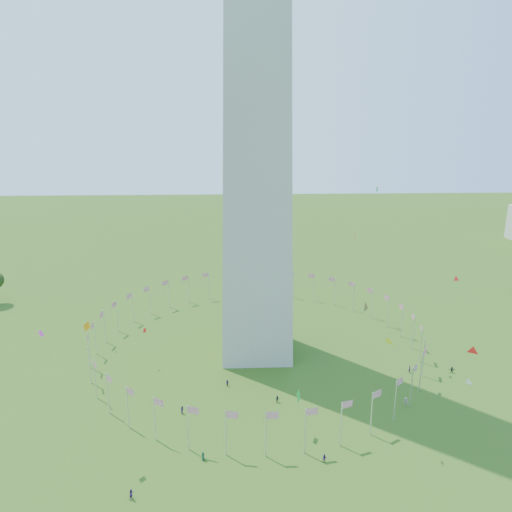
% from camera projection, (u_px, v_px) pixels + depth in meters
% --- Properties ---
extents(ground, '(600.00, 600.00, 0.00)m').
position_uv_depth(ground, '(269.00, 499.00, 78.29)').
color(ground, '#2C4D12').
rests_on(ground, ground).
extents(flag_ring, '(80.24, 80.24, 9.00)m').
position_uv_depth(flag_ring, '(256.00, 335.00, 125.01)').
color(flag_ring, silver).
rests_on(flag_ring, ground).
extents(crowd, '(72.97, 71.23, 1.87)m').
position_uv_depth(crowd, '(338.00, 487.00, 79.52)').
color(crowd, black).
rests_on(crowd, ground).
extents(kites_aloft, '(125.33, 64.35, 37.52)m').
position_uv_depth(kites_aloft, '(344.00, 332.00, 95.35)').
color(kites_aloft, yellow).
rests_on(kites_aloft, ground).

